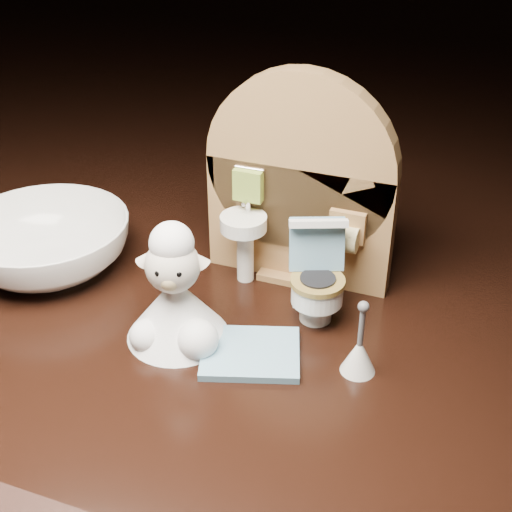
{
  "coord_description": "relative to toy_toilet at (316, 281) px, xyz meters",
  "views": [
    {
      "loc": [
        0.12,
        -0.35,
        0.28
      ],
      "look_at": [
        -0.01,
        0.01,
        0.05
      ],
      "focal_mm": 50.0,
      "sensor_mm": 36.0,
      "label": 1
    }
  ],
  "objects": [
    {
      "name": "plush_lamb",
      "position": [
        -0.07,
        -0.06,
        0.0
      ],
      "size": [
        0.06,
        0.06,
        0.08
      ],
      "rotation": [
        0.0,
        0.0,
        0.3
      ],
      "color": "white",
      "rests_on": "ground"
    },
    {
      "name": "toy_toilet",
      "position": [
        0.0,
        0.0,
        0.0
      ],
      "size": [
        0.04,
        0.05,
        0.07
      ],
      "rotation": [
        0.0,
        0.0,
        0.38
      ],
      "color": "white",
      "rests_on": "ground"
    },
    {
      "name": "bath_mat",
      "position": [
        -0.02,
        -0.06,
        -0.02
      ],
      "size": [
        0.07,
        0.07,
        0.0
      ],
      "primitive_type": "cube",
      "rotation": [
        0.0,
        0.0,
        0.32
      ],
      "color": "#6E9FBA",
      "rests_on": "ground"
    },
    {
      "name": "toilet_brush",
      "position": [
        0.04,
        -0.05,
        -0.01
      ],
      "size": [
        0.02,
        0.02,
        0.05
      ],
      "color": "white",
      "rests_on": "ground"
    },
    {
      "name": "backdrop_panel",
      "position": [
        -0.03,
        0.04,
        0.04
      ],
      "size": [
        0.13,
        0.05,
        0.15
      ],
      "color": "#9F7342",
      "rests_on": "ground"
    },
    {
      "name": "ceramic_bowl",
      "position": [
        -0.2,
        -0.01,
        -0.01
      ],
      "size": [
        0.16,
        0.16,
        0.04
      ],
      "primitive_type": "imported",
      "rotation": [
        0.0,
        0.0,
        0.39
      ],
      "color": "white",
      "rests_on": "ground"
    }
  ]
}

